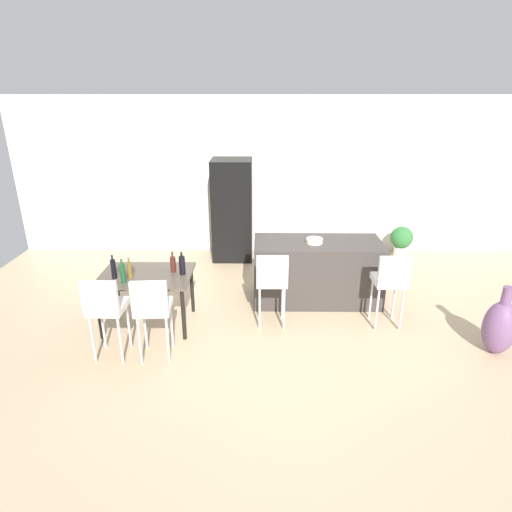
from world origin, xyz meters
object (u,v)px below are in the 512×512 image
Objects in this scene: bar_chair_left at (272,278)px; wine_bottle_left at (173,264)px; bar_chair_middle at (391,279)px; wine_bottle_middle at (113,269)px; potted_plant at (401,240)px; fruit_bowl at (314,241)px; wine_bottle_far at (182,265)px; dining_table at (146,279)px; wine_glass_right at (113,264)px; dining_chair_near at (105,306)px; wine_bottle_inner at (123,273)px; wine_bottle_end at (130,270)px; kitchen_island at (317,271)px; dining_chair_far at (152,306)px; refrigerator at (232,210)px; floor_vase at (500,327)px.

wine_bottle_left is at bearing 175.18° from bar_chair_left.
bar_chair_middle is 3.56m from wine_bottle_middle.
fruit_bowl is at bearing -136.33° from potted_plant.
wine_bottle_middle reaches higher than wine_bottle_far.
bar_chair_left is at bearing -0.61° from dining_table.
wine_glass_right is 0.73× the size of fruit_bowl.
dining_chair_near is 0.56m from wine_bottle_inner.
wine_bottle_end is (-0.16, -0.12, 0.18)m from dining_table.
kitchen_island is 5.85× the size of wine_bottle_inner.
fruit_bowl is (2.69, 0.70, 0.09)m from wine_glass_right.
fruit_bowl is at bearing 21.99° from wine_bottle_far.
potted_plant is (3.65, 2.50, -0.51)m from wine_bottle_far.
dining_chair_far is 0.84m from wine_bottle_far.
refrigerator reaches higher than bar_chair_left.
dining_chair_near is 6.03× the size of wine_glass_right.
wine_bottle_inner is 0.74m from wine_bottle_far.
wine_bottle_left is 2.51m from refrigerator.
bar_chair_middle reaches higher than wine_bottle_far.
bar_chair_middle is 3.02m from dining_chair_far.
bar_chair_middle is 3.74× the size of wine_bottle_left.
wine_bottle_far reaches higher than kitchen_island.
wine_bottle_inner reaches higher than dining_chair_far.
potted_plant is at bearing 31.25° from dining_table.
fruit_bowl is at bearing 37.20° from dining_chair_far.
dining_table is 4.85m from potted_plant.
dining_chair_far is (0.54, 0.00, 0.00)m from dining_chair_near.
wine_glass_right is 2.85m from refrigerator.
bar_chair_left is 1.18m from wine_bottle_far.
wine_bottle_middle reaches higher than dining_table.
wine_bottle_middle is at bearing -162.06° from fruit_bowl.
dining_chair_far reaches higher than floor_vase.
kitchen_island is 7.78× the size of fruit_bowl.
bar_chair_middle is at bearing -43.28° from kitchen_island.
wine_bottle_middle is 2.78m from fruit_bowl.
floor_vase is (4.72, -0.50, -0.52)m from wine_bottle_middle.
refrigerator is 2.21m from fruit_bowl.
dining_chair_far is at bearing -165.19° from bar_chair_middle.
floor_vase is (3.37, -3.14, -0.57)m from refrigerator.
fruit_bowl is (-0.07, -0.05, 0.50)m from kitchen_island.
refrigerator is at bearing 78.83° from wine_bottle_far.
fruit_bowl reaches higher than kitchen_island.
kitchen_island is 2.88m from wine_glass_right.
bar_chair_middle is at bearing 1.75° from wine_bottle_end.
dining_table is at bearing -178.79° from wine_bottle_far.
bar_chair_middle is 2.71m from wine_bottle_far.
kitchen_island is 2.49m from potted_plant.
dining_chair_far is at bearing -95.10° from wine_bottle_left.
refrigerator reaches higher than wine_bottle_middle.
wine_bottle_far is at bearing 75.00° from dining_chair_far.
dining_table is 3.78× the size of wine_bottle_middle.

